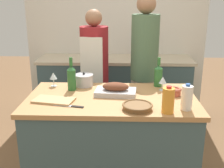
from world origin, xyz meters
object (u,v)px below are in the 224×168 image
milk_jug (187,98)px  person_cook_aproned (95,73)px  condiment_bottle_tall (140,50)px  wine_glass_left (163,80)px  stock_pot (84,80)px  knife_chef (69,106)px  wine_glass_right (53,76)px  person_cook_guest (144,66)px  juice_jug (168,100)px  condiment_bottle_extra (142,54)px  condiment_bottle_short (149,52)px  wine_bottle_green (158,75)px  cutting_board (54,100)px  wicker_basket (137,106)px  wine_bottle_dark (72,77)px  roasting_pan (116,90)px  mixing_bowl (174,91)px

milk_jug → person_cook_aproned: size_ratio=0.13×
condiment_bottle_tall → wine_glass_left: bearing=-85.2°
stock_pot → knife_chef: size_ratio=0.69×
wine_glass_right → person_cook_guest: size_ratio=0.08×
milk_jug → condiment_bottle_tall: bearing=97.3°
knife_chef → juice_jug: bearing=-7.5°
condiment_bottle_extra → person_cook_aproned: size_ratio=0.08×
wine_glass_left → person_cook_guest: 0.59m
stock_pot → condiment_bottle_short: condiment_bottle_short is taller
wine_glass_right → person_cook_aproned: bearing=58.6°
condiment_bottle_tall → wine_bottle_green: bearing=-85.9°
person_cook_aproned → person_cook_guest: (0.57, -0.08, 0.10)m
juice_jug → milk_jug: juice_jug is taller
wine_glass_right → condiment_bottle_short: bearing=52.0°
wine_glass_left → condiment_bottle_tall: condiment_bottle_tall is taller
cutting_board → stock_pot: stock_pot is taller
wine_bottle_green → juice_jug: bearing=-90.6°
wicker_basket → juice_jug: juice_jug is taller
juice_jug → knife_chef: 0.78m
person_cook_guest → condiment_bottle_extra: bearing=66.5°
stock_pot → person_cook_aproned: 0.56m
wine_bottle_green → person_cook_aproned: 0.87m
stock_pot → wine_bottle_dark: bearing=-126.4°
wine_glass_left → wine_glass_right: (-1.05, 0.09, 0.00)m
stock_pot → condiment_bottle_extra: size_ratio=1.34×
condiment_bottle_tall → condiment_bottle_extra: 0.11m
wicker_basket → wine_glass_left: bearing=61.3°
stock_pot → person_cook_guest: bearing=36.9°
juice_jug → wine_bottle_dark: 0.96m
wicker_basket → milk_jug: (0.38, 0.01, 0.07)m
wine_bottle_dark → person_cook_guest: 0.94m
wine_glass_left → person_cook_aproned: bearing=136.6°
wine_bottle_green → wicker_basket: bearing=-111.2°
person_cook_aproned → person_cook_guest: size_ratio=0.91×
milk_jug → condiment_bottle_extra: milk_jug is taller
roasting_pan → person_cook_aproned: size_ratio=0.23×
wine_bottle_dark → condiment_bottle_short: 1.69m
condiment_bottle_short → wine_bottle_green: bearing=-91.4°
roasting_pan → cutting_board: size_ratio=1.04×
condiment_bottle_tall → person_cook_aproned: 0.96m
knife_chef → cutting_board: bearing=143.9°
roasting_pan → juice_jug: 0.56m
stock_pot → wine_bottle_green: wine_bottle_green is taller
cutting_board → condiment_bottle_short: condiment_bottle_short is taller
wicker_basket → condiment_bottle_short: bearing=82.1°
juice_jug → condiment_bottle_tall: (-0.09, 1.95, 0.01)m
condiment_bottle_tall → stock_pot: bearing=-115.8°
mixing_bowl → milk_jug: size_ratio=0.61×
condiment_bottle_tall → person_cook_guest: size_ratio=0.12×
wicker_basket → wine_glass_left: (0.26, 0.47, 0.07)m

